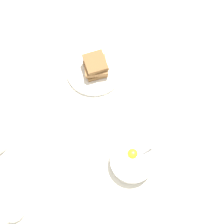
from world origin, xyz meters
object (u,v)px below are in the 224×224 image
egg_bowl (132,161)px  soup_spoon (13,217)px  toast_plate (95,71)px  toast_sandwich (95,66)px

egg_bowl → soup_spoon: 0.39m
toast_plate → soup_spoon: soup_spoon is taller
egg_bowl → toast_plate: 0.36m
toast_sandwich → egg_bowl: bearing=-81.8°
egg_bowl → toast_plate: (-0.06, 0.35, -0.01)m
egg_bowl → toast_plate: bearing=98.9°
egg_bowl → soup_spoon: egg_bowl is taller
egg_bowl → toast_sandwich: size_ratio=1.56×
toast_plate → toast_sandwich: toast_sandwich is taller
toast_plate → toast_sandwich: (0.00, -0.00, 0.03)m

